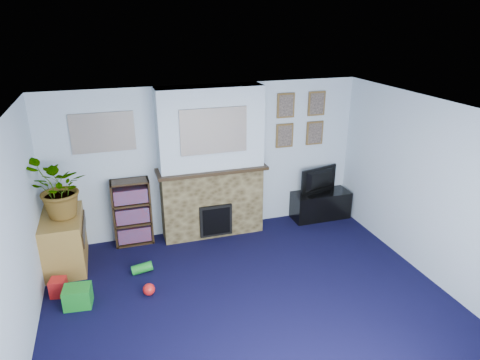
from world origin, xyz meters
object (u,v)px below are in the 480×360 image
object	(u,v)px
bookshelf	(132,213)
sideboard	(64,243)
tv_stand	(320,206)
television	(322,180)

from	to	relation	value
bookshelf	sideboard	distance (m)	1.05
tv_stand	sideboard	size ratio (longest dim) A/B	1.02
bookshelf	sideboard	size ratio (longest dim) A/B	1.07
television	sideboard	distance (m)	4.21
tv_stand	sideboard	bearing A→B (deg)	-176.18
tv_stand	television	distance (m)	0.47
television	sideboard	size ratio (longest dim) A/B	0.77
television	bookshelf	world-z (taller)	bookshelf
television	tv_stand	bearing A→B (deg)	75.49
television	sideboard	bearing A→B (deg)	-10.42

